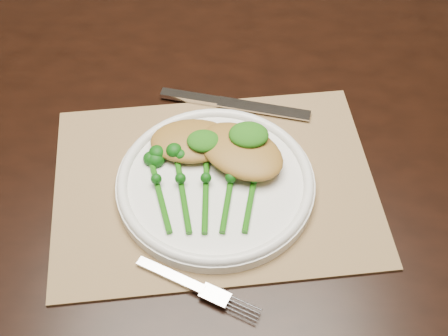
{
  "coord_description": "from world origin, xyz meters",
  "views": [
    {
      "loc": [
        0.08,
        -0.6,
        1.43
      ],
      "look_at": [
        0.06,
        -0.08,
        0.78
      ],
      "focal_mm": 50.0,
      "sensor_mm": 36.0,
      "label": 1
    }
  ],
  "objects_px": {
    "placemat": "(215,184)",
    "broccolini_bundle": "(206,193)",
    "chicken_fillet_left": "(192,141)",
    "dining_table": "(206,250)",
    "dinner_plate": "(215,182)"
  },
  "relations": [
    {
      "from": "placemat",
      "to": "broccolini_bundle",
      "type": "height_order",
      "value": "broccolini_bundle"
    },
    {
      "from": "chicken_fillet_left",
      "to": "dining_table",
      "type": "bearing_deg",
      "value": 81.45
    },
    {
      "from": "chicken_fillet_left",
      "to": "broccolini_bundle",
      "type": "relative_size",
      "value": 0.69
    },
    {
      "from": "placemat",
      "to": "broccolini_bundle",
      "type": "bearing_deg",
      "value": -115.63
    },
    {
      "from": "dining_table",
      "to": "broccolini_bundle",
      "type": "height_order",
      "value": "broccolini_bundle"
    },
    {
      "from": "dining_table",
      "to": "broccolini_bundle",
      "type": "relative_size",
      "value": 9.47
    },
    {
      "from": "placemat",
      "to": "dinner_plate",
      "type": "height_order",
      "value": "dinner_plate"
    },
    {
      "from": "placemat",
      "to": "dinner_plate",
      "type": "relative_size",
      "value": 1.63
    },
    {
      "from": "dinner_plate",
      "to": "chicken_fillet_left",
      "type": "xyz_separation_m",
      "value": [
        -0.03,
        0.06,
        0.02
      ]
    },
    {
      "from": "dinner_plate",
      "to": "dining_table",
      "type": "bearing_deg",
      "value": 102.28
    },
    {
      "from": "placemat",
      "to": "broccolini_bundle",
      "type": "distance_m",
      "value": 0.04
    },
    {
      "from": "chicken_fillet_left",
      "to": "broccolini_bundle",
      "type": "bearing_deg",
      "value": -78.42
    },
    {
      "from": "dining_table",
      "to": "dinner_plate",
      "type": "relative_size",
      "value": 5.98
    },
    {
      "from": "placemat",
      "to": "chicken_fillet_left",
      "type": "bearing_deg",
      "value": 113.84
    },
    {
      "from": "placemat",
      "to": "broccolini_bundle",
      "type": "relative_size",
      "value": 2.58
    }
  ]
}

